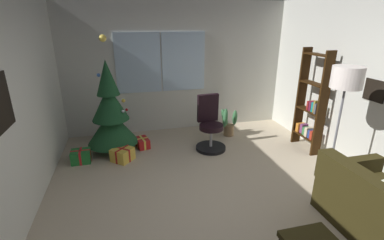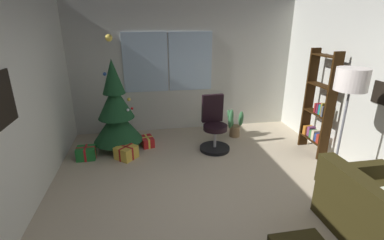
# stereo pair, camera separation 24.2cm
# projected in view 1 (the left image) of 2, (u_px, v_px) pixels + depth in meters

# --- Properties ---
(ground_plane) EXTENTS (4.66, 5.97, 0.10)m
(ground_plane) POSITION_uv_depth(u_px,v_px,m) (226.00, 215.00, 3.52)
(ground_plane) COLOR #BBAA8D
(wall_back_with_windows) EXTENTS (4.66, 0.12, 2.69)m
(wall_back_with_windows) POSITION_uv_depth(u_px,v_px,m) (177.00, 68.00, 5.80)
(wall_back_with_windows) COLOR beige
(wall_back_with_windows) RESTS_ON ground_plane
(holiday_tree) EXTENTS (0.90, 0.90, 2.08)m
(holiday_tree) POSITION_uv_depth(u_px,v_px,m) (111.00, 114.00, 4.93)
(holiday_tree) COLOR #4C331E
(holiday_tree) RESTS_ON ground_plane
(gift_box_red) EXTENTS (0.28, 0.36, 0.18)m
(gift_box_red) POSITION_uv_depth(u_px,v_px,m) (143.00, 143.00, 5.26)
(gift_box_red) COLOR red
(gift_box_red) RESTS_ON ground_plane
(gift_box_green) EXTENTS (0.32, 0.27, 0.22)m
(gift_box_green) POSITION_uv_depth(u_px,v_px,m) (81.00, 156.00, 4.69)
(gift_box_green) COLOR #1E722D
(gift_box_green) RESTS_ON ground_plane
(gift_box_gold) EXTENTS (0.44, 0.44, 0.23)m
(gift_box_gold) POSITION_uv_depth(u_px,v_px,m) (123.00, 154.00, 4.75)
(gift_box_gold) COLOR gold
(gift_box_gold) RESTS_ON ground_plane
(office_chair) EXTENTS (0.56, 0.56, 1.02)m
(office_chair) POSITION_uv_depth(u_px,v_px,m) (210.00, 129.00, 5.12)
(office_chair) COLOR black
(office_chair) RESTS_ON ground_plane
(bookshelf) EXTENTS (0.18, 0.64, 1.84)m
(bookshelf) POSITION_uv_depth(u_px,v_px,m) (311.00, 107.00, 4.96)
(bookshelf) COLOR black
(bookshelf) RESTS_ON ground_plane
(floor_lamp) EXTENTS (0.39, 0.39, 1.75)m
(floor_lamp) POSITION_uv_depth(u_px,v_px,m) (346.00, 85.00, 3.54)
(floor_lamp) COLOR slate
(floor_lamp) RESTS_ON ground_plane
(potted_plant) EXTENTS (0.40, 0.39, 0.63)m
(potted_plant) POSITION_uv_depth(u_px,v_px,m) (228.00, 123.00, 5.74)
(potted_plant) COLOR olive
(potted_plant) RESTS_ON ground_plane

